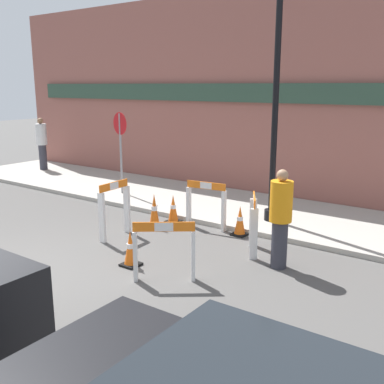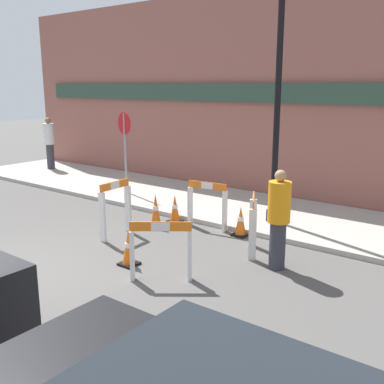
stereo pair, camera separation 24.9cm
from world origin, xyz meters
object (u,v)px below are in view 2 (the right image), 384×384
Objects in this scene: streetlamp_post at (280,40)px; person_pedestrian at (49,142)px; stop_sign at (125,139)px; person_worker at (279,217)px.

streetlamp_post is 9.69m from person_pedestrian.
stop_sign is (-4.48, -0.02, -2.31)m from streetlamp_post.
streetlamp_post reaches higher than person_pedestrian.
person_worker is at bearing -61.13° from streetlamp_post.
streetlamp_post is 3.83m from person_worker.
streetlamp_post reaches higher than stop_sign.
person_pedestrian is at bearing 0.70° from stop_sign.
person_worker is 0.93× the size of person_pedestrian.
person_pedestrian reaches higher than person_worker.
streetlamp_post is at bearing -69.57° from person_worker.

